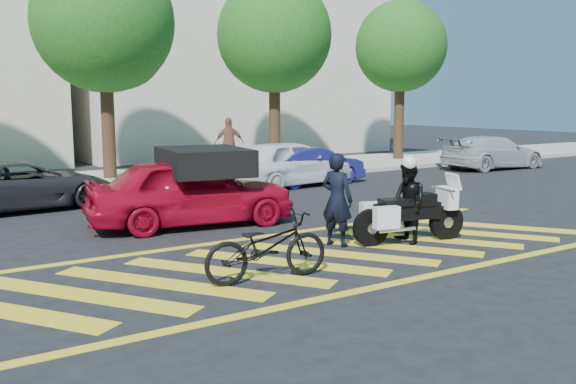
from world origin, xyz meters
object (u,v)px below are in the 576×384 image
police_motorcycle (408,214)px  officer_moto (408,203)px  officer_bike (337,200)px  bicycle (267,247)px  parked_mid_right (290,163)px  parked_right (310,166)px  red_convertible (191,191)px  parked_mid_left (25,185)px  parked_far_right (493,152)px

police_motorcycle → officer_moto: officer_moto is taller
police_motorcycle → officer_moto: (-0.02, -0.01, 0.21)m
officer_bike → bicycle: (-2.26, -1.25, -0.35)m
officer_bike → parked_mid_right: officer_bike is taller
officer_bike → parked_right: officer_bike is taller
bicycle → red_convertible: 4.52m
bicycle → parked_mid_left: bearing=18.2°
parked_far_right → bicycle: bearing=121.6°
officer_bike → parked_mid_left: officer_bike is taller
police_motorcycle → parked_right: parked_right is taller
police_motorcycle → parked_mid_right: parked_mid_right is taller
parked_mid_right → parked_far_right: parked_mid_right is taller
parked_mid_right → parked_mid_left: bearing=83.2°
police_motorcycle → parked_mid_right: (2.35, 7.84, 0.19)m
parked_mid_right → parked_far_right: bearing=-96.8°
officer_bike → parked_far_right: bearing=-84.3°
parked_right → red_convertible: bearing=119.0°
parked_right → parked_far_right: (8.93, -0.00, 0.04)m
red_convertible → parked_far_right: size_ratio=0.97×
bicycle → police_motorcycle: (3.53, 0.69, 0.04)m
officer_bike → parked_far_right: size_ratio=0.38×
officer_moto → parked_mid_left: (-5.50, 7.85, -0.16)m
bicycle → officer_moto: officer_moto is taller
red_convertible → parked_mid_right: size_ratio=1.01×
police_motorcycle → parked_right: 8.45m
officer_moto → parked_mid_left: size_ratio=0.35×
parked_mid_left → bicycle: bearing=-172.5°
parked_mid_left → parked_mid_right: size_ratio=1.00×
officer_bike → bicycle: size_ratio=0.88×
police_motorcycle → parked_right: (3.15, 7.84, 0.06)m
parked_mid_right → police_motorcycle: bearing=156.6°
red_convertible → parked_mid_left: red_convertible is taller
red_convertible → parked_right: bearing=-47.7°
officer_moto → bicycle: bearing=-66.6°
bicycle → parked_mid_right: size_ratio=0.45×
police_motorcycle → parked_far_right: parked_far_right is taller
officer_bike → parked_right: (4.42, 7.29, -0.25)m
police_motorcycle → red_convertible: 4.70m
red_convertible → parked_right: red_convertible is taller
officer_moto → parked_mid_left: officer_moto is taller
officer_moto → parked_far_right: officer_moto is taller
bicycle → parked_mid_left: size_ratio=0.45×
officer_bike → parked_mid_left: bearing=7.3°
officer_bike → parked_far_right: (13.36, 7.29, -0.21)m
parked_right → officer_moto: bearing=152.7°
officer_moto → parked_right: (3.16, 7.85, -0.15)m
police_motorcycle → parked_mid_right: size_ratio=0.53×
bicycle → parked_far_right: (15.61, 8.54, 0.14)m
parked_mid_left → parked_right: (8.67, 0.00, 0.01)m
police_motorcycle → parked_mid_left: 9.59m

